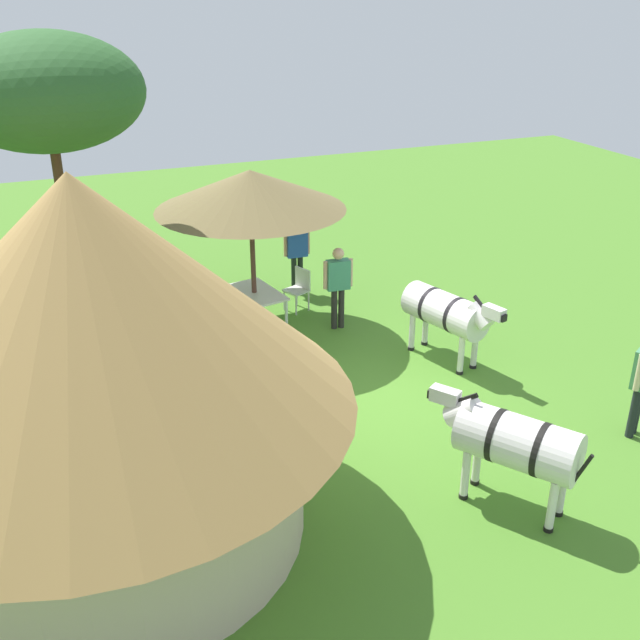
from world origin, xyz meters
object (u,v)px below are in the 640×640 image
object	(u,v)px
patio_dining_table	(254,296)
zebra_nearest_camera	(447,312)
zebra_by_umbrella	(514,442)
patio_chair_near_lawn	(299,286)
patio_chair_near_hut	(254,328)
acacia_tree_far_lawn	(46,93)
patio_chair_east_end	(200,295)
thatched_hut	(92,350)
guest_behind_table	(338,281)
guest_beside_umbrella	(297,249)
shade_umbrella	(250,190)

from	to	relation	value
patio_dining_table	zebra_nearest_camera	size ratio (longest dim) A/B	0.67
zebra_by_umbrella	zebra_nearest_camera	bearing A→B (deg)	37.22
patio_chair_near_lawn	zebra_nearest_camera	distance (m)	3.64
patio_chair_near_hut	acacia_tree_far_lawn	xyz separation A→B (m)	(0.96, 3.02, 4.28)
patio_chair_east_end	zebra_by_umbrella	world-z (taller)	zebra_by_umbrella
patio_chair_east_end	patio_chair_near_lawn	world-z (taller)	same
patio_chair_near_hut	zebra_by_umbrella	size ratio (longest dim) A/B	0.46
patio_chair_east_end	zebra_nearest_camera	distance (m)	5.16
patio_dining_table	zebra_by_umbrella	distance (m)	6.88
thatched_hut	guest_behind_table	size ratio (longest dim) A/B	3.62
guest_behind_table	zebra_by_umbrella	distance (m)	6.01
guest_behind_table	patio_chair_near_lawn	bearing A→B (deg)	-67.11
guest_beside_umbrella	zebra_by_umbrella	xyz separation A→B (m)	(-8.12, 0.02, -0.01)
patio_chair_near_hut	zebra_nearest_camera	size ratio (longest dim) A/B	0.40
patio_chair_east_end	acacia_tree_far_lawn	size ratio (longest dim) A/B	0.16
guest_behind_table	acacia_tree_far_lawn	world-z (taller)	acacia_tree_far_lawn
patio_chair_near_lawn	guest_beside_umbrella	world-z (taller)	guest_beside_umbrella
acacia_tree_far_lawn	patio_chair_east_end	bearing A→B (deg)	-67.95
patio_chair_east_end	shade_umbrella	bearing A→B (deg)	90.00
patio_dining_table	guest_behind_table	distance (m)	1.72
zebra_nearest_camera	zebra_by_umbrella	xyz separation A→B (m)	(-3.98, 1.38, 0.04)
acacia_tree_far_lawn	patio_chair_near_hut	bearing A→B (deg)	-107.56
patio_chair_east_end	guest_beside_umbrella	distance (m)	2.48
patio_chair_near_hut	thatched_hut	bearing A→B (deg)	-110.06
zebra_by_umbrella	acacia_tree_far_lawn	distance (m)	8.94
guest_behind_table	acacia_tree_far_lawn	distance (m)	6.21
shade_umbrella	patio_chair_east_end	distance (m)	2.61
guest_behind_table	zebra_nearest_camera	world-z (taller)	guest_behind_table
shade_umbrella	patio_chair_near_hut	distance (m)	2.61
thatched_hut	zebra_nearest_camera	distance (m)	6.97
guest_behind_table	patio_chair_east_end	bearing A→B (deg)	-27.28
thatched_hut	guest_behind_table	world-z (taller)	thatched_hut
shade_umbrella	patio_dining_table	size ratio (longest dim) A/B	2.44
acacia_tree_far_lawn	patio_dining_table	bearing A→B (deg)	-86.55
patio_chair_near_hut	patio_chair_east_end	bearing A→B (deg)	123.49
patio_chair_near_lawn	thatched_hut	bearing A→B (deg)	118.88
thatched_hut	guest_beside_umbrella	size ratio (longest dim) A/B	3.64
zebra_nearest_camera	zebra_by_umbrella	bearing A→B (deg)	54.26
patio_dining_table	patio_chair_near_lawn	bearing A→B (deg)	-68.24
thatched_hut	patio_chair_near_lawn	world-z (taller)	thatched_hut
shade_umbrella	guest_behind_table	xyz separation A→B (m)	(-0.72, -1.52, -1.80)
patio_dining_table	patio_chair_near_lawn	distance (m)	1.22
guest_behind_table	acacia_tree_far_lawn	bearing A→B (deg)	-1.45
shade_umbrella	zebra_nearest_camera	size ratio (longest dim) A/B	1.65
guest_behind_table	acacia_tree_far_lawn	size ratio (longest dim) A/B	0.30
patio_dining_table	guest_behind_table	size ratio (longest dim) A/B	0.88
patio_dining_table	guest_behind_table	xyz separation A→B (m)	(-0.72, -1.52, 0.37)
patio_chair_near_hut	guest_beside_umbrella	world-z (taller)	guest_beside_umbrella
guest_behind_table	zebra_by_umbrella	bearing A→B (deg)	93.60
acacia_tree_far_lawn	zebra_by_umbrella	bearing A→B (deg)	-143.62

